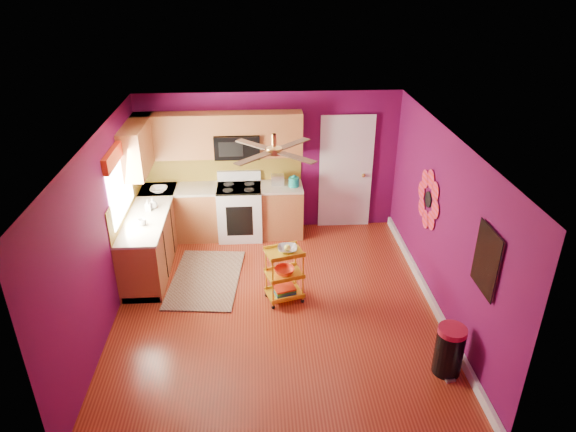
{
  "coord_description": "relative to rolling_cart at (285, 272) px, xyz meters",
  "views": [
    {
      "loc": [
        -0.21,
        -5.98,
        4.45
      ],
      "look_at": [
        0.19,
        0.4,
        1.25
      ],
      "focal_mm": 32.0,
      "sensor_mm": 36.0,
      "label": 1
    }
  ],
  "objects": [
    {
      "name": "soap_bottle_a",
      "position": [
        -2.06,
        1.16,
        0.57
      ],
      "size": [
        0.09,
        0.09,
        0.2
      ],
      "primitive_type": "imported",
      "color": "#EA3F72",
      "rests_on": "lower_cabinets"
    },
    {
      "name": "trash_can",
      "position": [
        1.85,
        -1.58,
        -0.15
      ],
      "size": [
        0.39,
        0.4,
        0.64
      ],
      "color": "black",
      "rests_on": "ground"
    },
    {
      "name": "counter_cup",
      "position": [
        -2.07,
        0.68,
        0.52
      ],
      "size": [
        0.13,
        0.13,
        0.1
      ],
      "primitive_type": "imported",
      "color": "white",
      "rests_on": "lower_cabinets"
    },
    {
      "name": "electric_range",
      "position": [
        -0.68,
        2.01,
        0.02
      ],
      "size": [
        0.76,
        0.66,
        1.13
      ],
      "color": "white",
      "rests_on": "ground"
    },
    {
      "name": "toaster",
      "position": [
        -0.01,
        2.08,
        0.56
      ],
      "size": [
        0.22,
        0.15,
        0.18
      ],
      "primitive_type": "cube",
      "color": "beige",
      "rests_on": "lower_cabinets"
    },
    {
      "name": "teal_kettle",
      "position": [
        0.27,
        1.99,
        0.56
      ],
      "size": [
        0.18,
        0.18,
        0.21
      ],
      "color": "teal",
      "rests_on": "lower_cabinets"
    },
    {
      "name": "left_window",
      "position": [
        -2.35,
        0.88,
        1.27
      ],
      "size": [
        0.08,
        1.35,
        1.08
      ],
      "color": "white",
      "rests_on": "ground"
    },
    {
      "name": "right_wall_art",
      "position": [
        2.1,
        -0.5,
        0.98
      ],
      "size": [
        0.04,
        2.74,
        1.04
      ],
      "color": "black",
      "rests_on": "ground"
    },
    {
      "name": "room_envelope",
      "position": [
        -0.1,
        -0.17,
        1.16
      ],
      "size": [
        4.54,
        5.04,
        2.52
      ],
      "color": "#600A44",
      "rests_on": "ground"
    },
    {
      "name": "rolling_cart",
      "position": [
        0.0,
        0.0,
        0.0
      ],
      "size": [
        0.58,
        0.49,
        0.91
      ],
      "color": "yellow",
      "rests_on": "ground"
    },
    {
      "name": "upper_cabinetry",
      "position": [
        -1.37,
        2.01,
        1.33
      ],
      "size": [
        2.8,
        2.3,
        1.26
      ],
      "color": "brown",
      "rests_on": "ground"
    },
    {
      "name": "ceiling_fan",
      "position": [
        -0.13,
        0.03,
        1.82
      ],
      "size": [
        1.01,
        1.01,
        0.26
      ],
      "color": "#BF8C3F",
      "rests_on": "ground"
    },
    {
      "name": "soap_bottle_b",
      "position": [
        -2.01,
        1.26,
        0.56
      ],
      "size": [
        0.14,
        0.14,
        0.18
      ],
      "primitive_type": "imported",
      "color": "white",
      "rests_on": "lower_cabinets"
    },
    {
      "name": "lower_cabinets",
      "position": [
        -1.47,
        1.65,
        -0.03
      ],
      "size": [
        2.81,
        2.31,
        0.94
      ],
      "color": "brown",
      "rests_on": "ground"
    },
    {
      "name": "panel_door",
      "position": [
        1.22,
        2.3,
        0.56
      ],
      "size": [
        0.95,
        0.11,
        2.15
      ],
      "color": "white",
      "rests_on": "ground"
    },
    {
      "name": "shag_rug",
      "position": [
        -1.2,
        0.6,
        -0.46
      ],
      "size": [
        1.18,
        1.76,
        0.02
      ],
      "primitive_type": "cube",
      "rotation": [
        0.0,
        0.0,
        -0.1
      ],
      "color": "black",
      "rests_on": "ground"
    },
    {
      "name": "counter_dish",
      "position": [
        -2.02,
        1.91,
        0.51
      ],
      "size": [
        0.28,
        0.28,
        0.07
      ],
      "primitive_type": "imported",
      "color": "white",
      "rests_on": "lower_cabinets"
    },
    {
      "name": "ground",
      "position": [
        -0.13,
        -0.17,
        -0.47
      ],
      "size": [
        5.0,
        5.0,
        0.0
      ],
      "primitive_type": "plane",
      "color": "maroon",
      "rests_on": "ground"
    }
  ]
}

